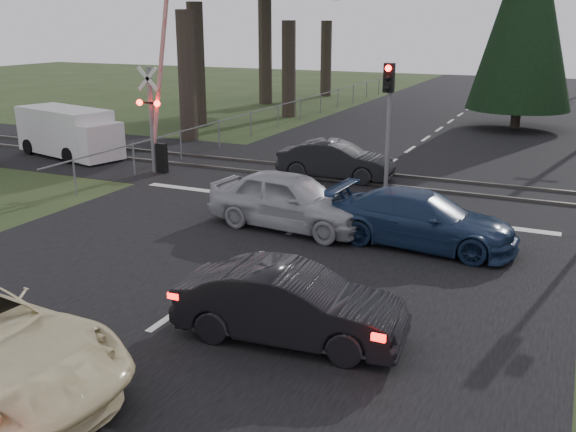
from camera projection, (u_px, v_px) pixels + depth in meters
The scene contains 15 objects.
ground at pixel (174, 314), 12.18m from camera, with size 120.00×120.00×0.00m, color #273719.
road at pixel (349, 192), 20.88m from camera, with size 14.00×100.00×0.01m, color black.
rail_corridor at pixel (368, 179), 22.61m from camera, with size 120.00×8.00×0.01m, color black.
stop_line at pixel (329, 206), 19.31m from camera, with size 13.00×0.35×0.00m, color silver.
rail_near at pixel (361, 183), 21.91m from camera, with size 120.00×0.12×0.10m, color #59544C.
rail_far at pixel (374, 173), 23.30m from camera, with size 120.00×0.12×0.10m, color #59544C.
crossing_signal at pixel (157, 117), 22.99m from camera, with size 1.62×0.38×6.96m.
traffic_signal_center at pixel (388, 105), 20.25m from camera, with size 0.32×0.48×4.10m.
conifer_tree at pixel (527, 8), 31.66m from camera, with size 5.20×5.20×11.00m.
fence_left at pixel (290, 124), 34.86m from camera, with size 0.10×36.00×1.20m, color slate, non-canonical shape.
dark_hatchback at pixel (290, 305), 11.04m from camera, with size 1.39×3.99×1.31m, color black.
silver_car at pixel (290, 200), 17.09m from camera, with size 1.81×4.50×1.53m, color #A3A5AB.
blue_sedan at pixel (422, 220), 15.74m from camera, with size 1.88×4.63×1.34m, color #192C4C.
dark_car_far at pixel (336, 160), 22.48m from camera, with size 1.40×4.01×1.32m, color black.
white_van at pixel (71, 133), 26.11m from camera, with size 5.27×2.96×1.95m.
Camera 1 is at (6.60, -9.19, 5.34)m, focal length 40.00 mm.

